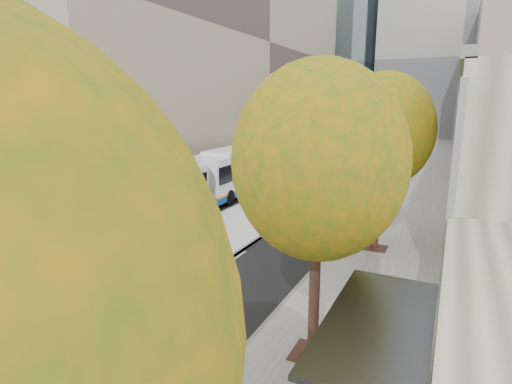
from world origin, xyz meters
The scene contains 9 objects.
bus_platform centered at (-3.88, 35.00, 0.07)m, with size 4.25×150.00×0.15m, color silver.
sidewalk centered at (4.12, 35.00, 0.04)m, with size 4.75×150.00×0.08m, color gray.
building_midrise centered at (-22.50, 41.00, 12.50)m, with size 24.00×46.00×25.00m, color gray.
building_far_block centered at (6.00, 96.00, 15.00)m, with size 30.00×18.00×30.00m, color #A8A399.
bus_shelter centered at (5.69, 10.96, 2.19)m, with size 1.90×4.40×2.53m.
tree_c centered at (3.60, 13.00, 5.25)m, with size 4.20×4.20×7.28m.
tree_d centered at (3.60, 22.00, 5.47)m, with size 4.40×4.40×7.60m.
bus_far centered at (-7.82, 25.37, 1.75)m, with size 3.71×19.35×3.21m.
distant_car centered at (-6.99, 56.43, 0.63)m, with size 1.49×3.70×1.26m, color silver.
Camera 1 is at (6.46, 3.87, 6.60)m, focal length 28.00 mm.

